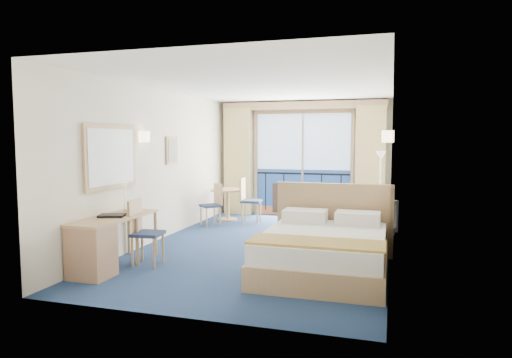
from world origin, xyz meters
name	(u,v)px	position (x,y,z in m)	size (l,w,h in m)	color
floor	(266,246)	(0.00, 0.00, 0.00)	(6.50, 6.50, 0.00)	navy
room_walls	(267,141)	(0.00, 0.00, 1.78)	(4.04, 6.54, 2.72)	beige
balcony_door	(302,168)	(-0.01, 3.22, 1.14)	(2.36, 0.03, 2.52)	navy
curtain_left	(238,161)	(-1.55, 3.07, 1.28)	(0.65, 0.22, 2.55)	tan
curtain_right	(370,163)	(1.55, 3.07, 1.28)	(0.65, 0.22, 2.55)	tan
pelmet	(302,106)	(0.00, 3.10, 2.58)	(3.80, 0.25, 0.18)	tan
mirror	(111,157)	(-1.97, -1.50, 1.55)	(0.05, 1.25, 0.95)	tan
wall_print	(172,150)	(-1.97, 0.45, 1.60)	(0.04, 0.42, 0.52)	tan
sconce_left	(144,137)	(-1.94, -0.60, 1.85)	(0.18, 0.18, 0.18)	beige
sconce_right	(388,136)	(1.94, -0.15, 1.85)	(0.18, 0.18, 0.18)	beige
bed	(324,250)	(1.16, -1.25, 0.32)	(1.79, 2.13, 1.13)	tan
nightstand	(375,235)	(1.78, 0.13, 0.26)	(0.40, 0.38, 0.53)	#A17655
phone	(377,217)	(1.80, 0.13, 0.57)	(0.20, 0.16, 0.09)	silver
armchair	(369,216)	(1.62, 1.49, 0.35)	(0.76, 0.78, 0.71)	#40454E
floor_lamp	(381,170)	(1.79, 2.31, 1.19)	(0.22, 0.22, 1.57)	silver
desk	(97,245)	(-1.72, -2.24, 0.40)	(0.53, 1.55, 0.73)	tan
desk_chair	(142,228)	(-1.42, -1.60, 0.53)	(0.45, 0.45, 0.94)	#212C4E
folder	(112,215)	(-1.74, -1.86, 0.74)	(0.35, 0.26, 0.03)	black
desk_lamp	(124,191)	(-1.82, -1.40, 1.04)	(0.11, 0.11, 0.42)	silver
round_table	(228,197)	(-1.50, 2.18, 0.53)	(0.77, 0.77, 0.70)	tan
table_chair_a	(247,197)	(-1.00, 2.07, 0.54)	(0.46, 0.45, 0.97)	#212C4E
table_chair_b	(214,202)	(-1.56, 1.50, 0.50)	(0.54, 0.54, 0.88)	#212C4E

